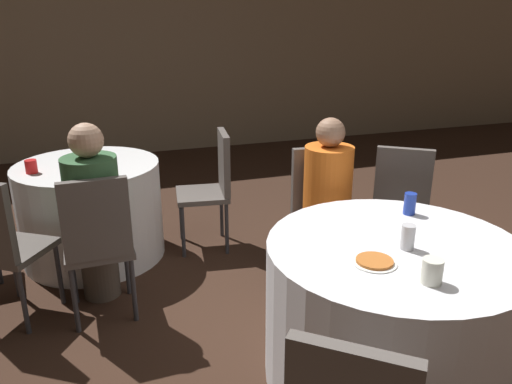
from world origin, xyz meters
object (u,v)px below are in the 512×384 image
at_px(person_orange_shirt, 331,209).
at_px(soda_can_silver, 408,237).
at_px(chair_near_northeast, 400,205).
at_px(chair_far_south, 98,237).
at_px(chair_far_east, 214,180).
at_px(pizza_plate_near, 374,261).
at_px(chair_near_north, 322,204).
at_px(person_green_jacket, 95,219).
at_px(table_far, 92,211).
at_px(table_near, 389,311).
at_px(soda_can_blue, 410,204).

bearing_deg(person_orange_shirt, soda_can_silver, 91.69).
bearing_deg(chair_near_northeast, chair_far_south, 32.25).
relative_size(chair_far_east, pizza_plate_near, 4.66).
relative_size(chair_near_north, person_green_jacket, 0.77).
relative_size(table_far, chair_far_south, 1.12).
bearing_deg(table_far, pizza_plate_near, -59.34).
bearing_deg(soda_can_silver, chair_near_north, 85.59).
height_order(chair_near_north, chair_far_east, same).
bearing_deg(chair_near_northeast, chair_far_east, -5.19).
xyz_separation_m(chair_far_east, pizza_plate_near, (0.27, -1.92, 0.19)).
distance_m(table_far, soda_can_silver, 2.47).
distance_m(table_far, chair_far_south, 0.97).
xyz_separation_m(table_near, pizza_plate_near, (-0.20, -0.13, 0.38)).
relative_size(chair_far_south, pizza_plate_near, 4.66).
bearing_deg(soda_can_blue, pizza_plate_near, -137.37).
height_order(table_near, person_orange_shirt, person_orange_shirt).
distance_m(chair_near_northeast, chair_far_south, 1.99).
bearing_deg(table_near, soda_can_silver, -66.06).
bearing_deg(soda_can_silver, person_orange_shirt, 85.85).
bearing_deg(table_far, chair_far_south, -87.86).
bearing_deg(person_orange_shirt, chair_far_south, 2.18).
height_order(person_orange_shirt, soda_can_blue, person_orange_shirt).
xyz_separation_m(table_near, soda_can_blue, (0.29, 0.32, 0.43)).
distance_m(table_far, chair_near_north, 1.76).
distance_m(chair_near_northeast, person_orange_shirt, 0.52).
distance_m(table_near, chair_near_north, 1.06).
distance_m(table_far, soda_can_blue, 2.37).
relative_size(table_far, person_green_jacket, 0.87).
distance_m(table_near, person_orange_shirt, 0.91).
relative_size(chair_near_northeast, chair_far_east, 1.00).
bearing_deg(person_green_jacket, pizza_plate_near, -49.03).
relative_size(table_near, person_orange_shirt, 1.07).
distance_m(chair_far_south, chair_far_east, 1.22).
height_order(chair_far_east, soda_can_silver, chair_far_east).
relative_size(chair_far_east, person_green_jacket, 0.77).
bearing_deg(table_far, chair_far_east, -7.72).
xyz_separation_m(chair_near_northeast, chair_far_south, (-1.99, 0.12, 0.00)).
xyz_separation_m(chair_near_northeast, chair_far_east, (-1.08, 0.94, 0.00)).
bearing_deg(chair_near_north, pizza_plate_near, 81.16).
xyz_separation_m(soda_can_blue, soda_can_silver, (-0.27, -0.37, 0.00)).
relative_size(chair_far_east, soda_can_blue, 7.74).
distance_m(pizza_plate_near, soda_can_silver, 0.24).
distance_m(person_green_jacket, soda_can_silver, 1.85).
bearing_deg(table_far, soda_can_silver, -53.86).
bearing_deg(chair_near_north, chair_far_south, 8.69).
xyz_separation_m(chair_far_east, soda_can_silver, (0.50, -1.84, 0.24)).
bearing_deg(chair_far_east, person_green_jacket, 133.44).
height_order(table_near, chair_far_east, chair_far_east).
relative_size(chair_far_east, soda_can_silver, 7.74).
xyz_separation_m(chair_far_south, pizza_plate_near, (1.18, -1.10, 0.19)).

